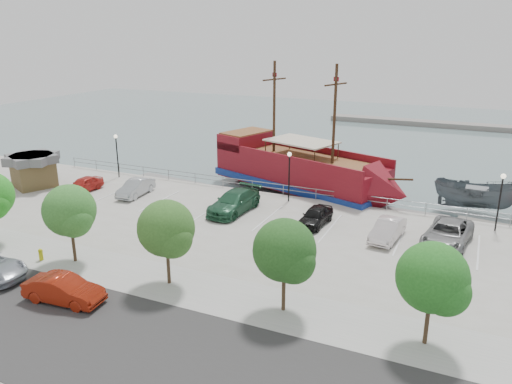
% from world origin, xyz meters
% --- Properties ---
extents(ground, '(160.00, 160.00, 0.00)m').
position_xyz_m(ground, '(0.00, 0.00, -1.00)').
color(ground, slate).
extents(street, '(100.00, 8.00, 0.04)m').
position_xyz_m(street, '(0.00, -16.00, 0.01)').
color(street, '#302E2E').
rests_on(street, land_slab).
extents(sidewalk, '(100.00, 4.00, 0.05)m').
position_xyz_m(sidewalk, '(0.00, -10.00, 0.01)').
color(sidewalk, '#9C9B98').
rests_on(sidewalk, land_slab).
extents(seawall_railing, '(50.00, 0.06, 1.00)m').
position_xyz_m(seawall_railing, '(0.00, 7.80, 0.53)').
color(seawall_railing, gray).
rests_on(seawall_railing, land_slab).
extents(far_shore, '(40.00, 3.00, 0.80)m').
position_xyz_m(far_shore, '(10.00, 55.00, -0.60)').
color(far_shore, gray).
rests_on(far_shore, ground).
extents(pirate_ship, '(20.54, 11.47, 12.73)m').
position_xyz_m(pirate_ship, '(0.25, 11.73, 1.13)').
color(pirate_ship, maroon).
rests_on(pirate_ship, ground).
extents(patrol_boat, '(6.91, 2.64, 2.67)m').
position_xyz_m(patrol_boat, '(14.50, 12.91, 0.33)').
color(patrol_boat, '#525A5F').
rests_on(patrol_boat, ground).
extents(dock_west, '(7.95, 3.25, 0.44)m').
position_xyz_m(dock_west, '(-14.05, 9.20, -0.78)').
color(dock_west, slate).
rests_on(dock_west, ground).
extents(dock_mid, '(7.49, 2.30, 0.43)m').
position_xyz_m(dock_mid, '(8.98, 9.20, -0.79)').
color(dock_mid, gray).
rests_on(dock_mid, ground).
extents(dock_east, '(6.98, 2.87, 0.39)m').
position_xyz_m(dock_east, '(16.63, 9.20, -0.81)').
color(dock_east, slate).
rests_on(dock_east, ground).
extents(shed, '(4.89, 4.89, 3.04)m').
position_xyz_m(shed, '(-23.09, 0.76, 1.62)').
color(shed, brown).
rests_on(shed, land_slab).
extents(street_sedan, '(4.53, 1.94, 1.45)m').
position_xyz_m(street_sedan, '(-4.91, -14.01, 0.73)').
color(street_sedan, maroon).
rests_on(street_sedan, street).
extents(fire_hydrant, '(0.28, 0.28, 0.81)m').
position_xyz_m(fire_hydrant, '(-10.03, -10.80, 0.44)').
color(fire_hydrant, '#C2C110').
rests_on(fire_hydrant, sidewalk).
extents(lamp_post_left, '(0.36, 0.36, 4.28)m').
position_xyz_m(lamp_post_left, '(-18.00, 6.50, 2.94)').
color(lamp_post_left, black).
rests_on(lamp_post_left, land_slab).
extents(lamp_post_mid, '(0.36, 0.36, 4.28)m').
position_xyz_m(lamp_post_mid, '(0.00, 6.50, 2.94)').
color(lamp_post_mid, black).
rests_on(lamp_post_mid, land_slab).
extents(lamp_post_right, '(0.36, 0.36, 4.28)m').
position_xyz_m(lamp_post_right, '(16.00, 6.50, 2.94)').
color(lamp_post_right, black).
rests_on(lamp_post_right, land_slab).
extents(tree_c, '(3.30, 3.20, 5.00)m').
position_xyz_m(tree_c, '(-7.85, -10.07, 3.30)').
color(tree_c, '#473321').
rests_on(tree_c, sidewalk).
extents(tree_d, '(3.30, 3.20, 5.00)m').
position_xyz_m(tree_d, '(-0.85, -10.07, 3.30)').
color(tree_d, '#473321').
rests_on(tree_d, sidewalk).
extents(tree_e, '(3.30, 3.20, 5.00)m').
position_xyz_m(tree_e, '(6.15, -10.07, 3.30)').
color(tree_e, '#473321').
rests_on(tree_e, sidewalk).
extents(tree_f, '(3.30, 3.20, 5.00)m').
position_xyz_m(tree_f, '(13.15, -10.07, 3.30)').
color(tree_f, '#473321').
rests_on(tree_f, sidewalk).
extents(parked_car_a, '(1.71, 3.97, 1.34)m').
position_xyz_m(parked_car_a, '(-17.76, 1.39, 0.67)').
color(parked_car_a, red).
rests_on(parked_car_a, land_slab).
extents(parked_car_b, '(1.85, 4.40, 1.41)m').
position_xyz_m(parked_car_b, '(-12.81, 2.44, 0.71)').
color(parked_car_b, '#A3A8AC').
rests_on(parked_car_b, land_slab).
extents(parked_car_d, '(2.76, 5.94, 1.68)m').
position_xyz_m(parked_car_d, '(-3.03, 2.24, 0.84)').
color(parked_car_d, '#235437').
rests_on(parked_car_d, land_slab).
extents(parked_car_e, '(1.94, 4.19, 1.39)m').
position_xyz_m(parked_car_e, '(3.76, 2.20, 0.70)').
color(parked_car_e, black).
rests_on(parked_car_e, land_slab).
extents(parked_car_f, '(1.99, 4.46, 1.42)m').
position_xyz_m(parked_car_f, '(9.15, 1.65, 0.71)').
color(parked_car_f, silver).
rests_on(parked_car_f, land_slab).
extents(parked_car_g, '(3.40, 6.08, 1.61)m').
position_xyz_m(parked_car_g, '(12.98, 2.33, 0.80)').
color(parked_car_g, gray).
rests_on(parked_car_g, land_slab).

